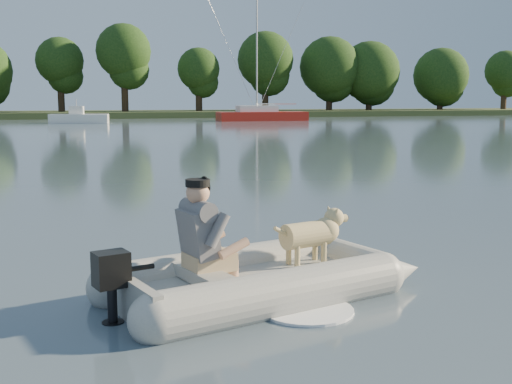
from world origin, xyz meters
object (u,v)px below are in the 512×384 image
object	(u,v)px
dog	(306,239)
motorboat	(79,112)
dinghy	(261,241)
sailboat	(261,115)
man	(200,230)

from	to	relation	value
dog	motorboat	world-z (taller)	motorboat
dinghy	sailboat	distance (m)	49.36
motorboat	sailboat	xyz separation A→B (m)	(15.19, 1.14, -0.42)
dinghy	sailboat	world-z (taller)	sailboat
man	dog	size ratio (longest dim) A/B	1.16
dinghy	dog	size ratio (longest dim) A/B	5.19
motorboat	dinghy	bearing A→B (deg)	-80.75
sailboat	dog	bearing A→B (deg)	-105.76
dog	sailboat	distance (m)	48.99
motorboat	sailboat	size ratio (longest dim) A/B	0.43
dog	motorboat	xyz separation A→B (m)	(-1.42, 45.88, 0.40)
dog	dinghy	bearing A→B (deg)	-175.43
motorboat	sailboat	world-z (taller)	sailboat
sailboat	dinghy	bearing A→B (deg)	-106.32
dinghy	man	bearing A→B (deg)	175.76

